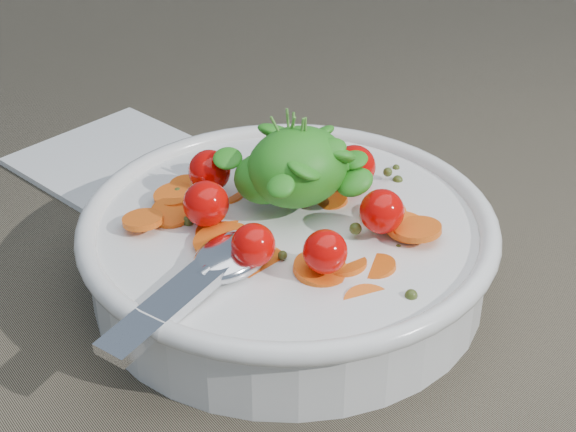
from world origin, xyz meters
TOP-DOWN VIEW (x-y plane):
  - ground at (0.00, 0.00)m, footprint 6.00×6.00m
  - bowl at (0.00, 0.00)m, footprint 0.30×0.28m
  - napkin at (-0.01, 0.24)m, footprint 0.16×0.15m

SIDE VIEW (x-z plane):
  - ground at x=0.00m, z-range 0.00..0.00m
  - napkin at x=-0.01m, z-range 0.00..0.01m
  - bowl at x=0.00m, z-range -0.03..0.09m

